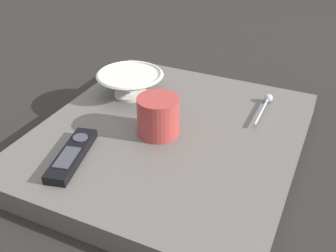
{
  "coord_description": "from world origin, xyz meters",
  "views": [
    {
      "loc": [
        0.68,
        0.31,
        0.53
      ],
      "look_at": [
        0.01,
        0.0,
        0.07
      ],
      "focal_mm": 42.84,
      "sensor_mm": 36.0,
      "label": 1
    }
  ],
  "objects_px": {
    "teaspoon": "(266,102)",
    "tv_remote_near": "(72,155)",
    "coffee_mug": "(158,116)",
    "cereal_bowl": "(130,83)"
  },
  "relations": [
    {
      "from": "teaspoon",
      "to": "tv_remote_near",
      "type": "relative_size",
      "value": 0.84
    },
    {
      "from": "coffee_mug",
      "to": "tv_remote_near",
      "type": "distance_m",
      "value": 0.2
    },
    {
      "from": "coffee_mug",
      "to": "teaspoon",
      "type": "relative_size",
      "value": 0.62
    },
    {
      "from": "cereal_bowl",
      "to": "tv_remote_near",
      "type": "relative_size",
      "value": 0.95
    },
    {
      "from": "teaspoon",
      "to": "coffee_mug",
      "type": "bearing_deg",
      "value": -40.41
    },
    {
      "from": "cereal_bowl",
      "to": "coffee_mug",
      "type": "bearing_deg",
      "value": 47.72
    },
    {
      "from": "cereal_bowl",
      "to": "coffee_mug",
      "type": "relative_size",
      "value": 1.84
    },
    {
      "from": "coffee_mug",
      "to": "tv_remote_near",
      "type": "relative_size",
      "value": 0.52
    },
    {
      "from": "teaspoon",
      "to": "cereal_bowl",
      "type": "bearing_deg",
      "value": -74.75
    },
    {
      "from": "coffee_mug",
      "to": "tv_remote_near",
      "type": "xyz_separation_m",
      "value": [
        0.16,
        -0.11,
        -0.03
      ]
    }
  ]
}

